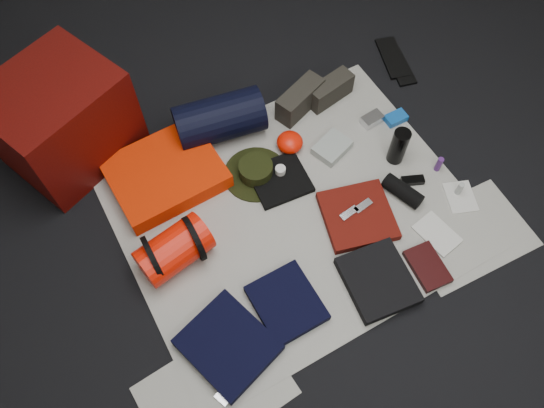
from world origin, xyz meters
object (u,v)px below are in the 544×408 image
red_cabinet (62,120)px  sleeping_pad (165,173)px  water_bottle (398,146)px  navy_duffel (220,119)px  compact_camera (372,119)px  stuff_sack (174,250)px  paperback_book (427,267)px

red_cabinet → sleeping_pad: size_ratio=1.10×
sleeping_pad → water_bottle: size_ratio=2.49×
red_cabinet → sleeping_pad: (0.33, -0.39, -0.19)m
navy_duffel → water_bottle: (0.70, -0.58, -0.01)m
compact_camera → stuff_sack: bearing=-175.2°
sleeping_pad → water_bottle: water_bottle is taller
compact_camera → paperback_book: (-0.25, -0.81, -0.01)m
navy_duffel → compact_camera: (0.73, -0.33, -0.09)m
sleeping_pad → navy_duffel: (0.37, 0.12, 0.07)m
stuff_sack → navy_duffel: (0.50, 0.54, 0.02)m
water_bottle → paperback_book: (-0.22, -0.56, -0.09)m
stuff_sack → compact_camera: (1.23, 0.21, -0.07)m
paperback_book → compact_camera: bearing=78.5°
stuff_sack → water_bottle: (1.20, -0.04, 0.01)m
red_cabinet → water_bottle: size_ratio=2.75×
navy_duffel → compact_camera: bearing=-14.6°
navy_duffel → water_bottle: bearing=-29.9°
sleeping_pad → water_bottle: (1.06, -0.46, 0.06)m
paperback_book → water_bottle: bearing=74.1°
red_cabinet → stuff_sack: (0.20, -0.81, -0.14)m
stuff_sack → compact_camera: size_ratio=2.87×
sleeping_pad → water_bottle: 1.16m
sleeping_pad → paperback_book: sleeping_pad is taller
red_cabinet → water_bottle: red_cabinet is taller
stuff_sack → navy_duffel: navy_duffel is taller
water_bottle → paperback_book: 0.61m
compact_camera → paperback_book: compact_camera is taller
stuff_sack → water_bottle: water_bottle is taller
navy_duffel → paperback_book: size_ratio=2.09×
paperback_book → red_cabinet: bearing=135.4°
compact_camera → sleeping_pad: bearing=164.2°
sleeping_pad → paperback_book: bearing=-50.5°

